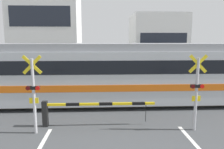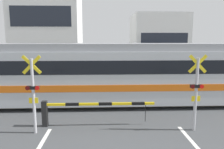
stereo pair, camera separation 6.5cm
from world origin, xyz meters
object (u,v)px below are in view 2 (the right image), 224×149
crossing_signal_right (196,90)px  commuter_train (101,72)px  crossing_barrier_far (133,80)px  crossing_barrier_near (77,108)px  crossing_signal_left (33,91)px  pedestrian (100,68)px

crossing_signal_right → commuter_train: bearing=134.4°
commuter_train → crossing_barrier_far: 3.61m
commuter_train → crossing_signal_right: 5.05m
crossing_barrier_far → crossing_signal_right: bearing=-77.2°
crossing_barrier_far → crossing_barrier_near: bearing=-117.4°
crossing_barrier_far → crossing_signal_left: (-4.44, -6.39, 0.85)m
commuter_train → crossing_barrier_far: bearing=53.2°
crossing_barrier_near → crossing_barrier_far: size_ratio=1.00×
crossing_signal_right → pedestrian: (-3.69, 10.28, -0.53)m
commuter_train → crossing_barrier_far: commuter_train is taller
crossing_barrier_near → crossing_barrier_far: same height
crossing_barrier_near → crossing_barrier_far: 6.50m
commuter_train → crossing_signal_right: size_ratio=7.58×
crossing_barrier_far → pedestrian: 4.50m
crossing_barrier_near → crossing_signal_left: size_ratio=1.55×
crossing_barrier_far → commuter_train: bearing=-126.8°
commuter_train → pedestrian: commuter_train is taller
crossing_barrier_far → pedestrian: (-2.24, 3.89, 0.32)m
pedestrian → crossing_signal_left: bearing=-102.1°
crossing_barrier_far → crossing_signal_left: crossing_signal_left is taller
crossing_barrier_far → crossing_signal_right: crossing_signal_right is taller
crossing_signal_right → pedestrian: crossing_signal_right is taller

